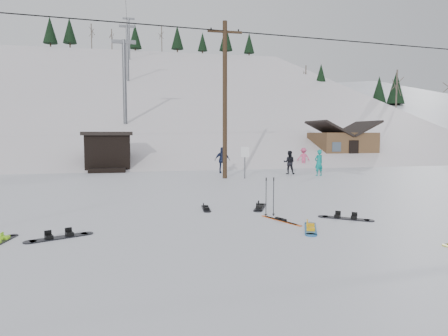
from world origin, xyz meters
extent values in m
plane|color=silver|center=(0.00, 0.00, 0.00)|extent=(200.00, 200.00, 0.00)
cube|color=silver|center=(0.00, 55.00, -12.00)|extent=(60.00, 85.24, 65.97)
cube|color=silver|center=(38.00, 50.00, -11.00)|extent=(45.66, 93.98, 54.59)
cylinder|color=#3A2819|center=(2.00, 14.00, 4.50)|extent=(0.26, 0.26, 9.00)
cube|color=#3A2819|center=(2.00, 14.00, 8.40)|extent=(2.00, 0.12, 0.12)
cylinder|color=black|center=(2.00, 14.00, 8.52)|extent=(0.08, 0.08, 0.12)
cylinder|color=#595B60|center=(3.10, 13.60, 0.90)|extent=(0.07, 0.07, 1.80)
cube|color=white|center=(3.10, 13.56, 1.55)|extent=(0.50, 0.04, 0.60)
cube|color=black|center=(-5.00, 21.00, 1.25)|extent=(3.00, 3.00, 2.50)
cube|color=black|center=(-5.00, 21.00, 2.62)|extent=(3.40, 3.40, 0.25)
cube|color=black|center=(-5.00, 19.20, 0.15)|extent=(2.40, 1.20, 0.30)
cylinder|color=#595B60|center=(-4.00, 30.00, 7.25)|extent=(0.36, 0.36, 8.00)
cube|color=#595B60|center=(-4.00, 30.00, 11.05)|extent=(2.20, 0.30, 0.30)
cylinder|color=#595B60|center=(-4.00, 50.00, 13.75)|extent=(0.36, 0.36, 8.00)
cube|color=#595B60|center=(-4.00, 50.00, 17.55)|extent=(2.20, 0.30, 0.30)
cylinder|color=#595B60|center=(-4.00, 70.00, 20.25)|extent=(0.36, 0.36, 8.00)
cube|color=#595B60|center=(-4.00, 70.00, 24.05)|extent=(2.20, 0.30, 0.30)
cube|color=brown|center=(15.00, 24.00, 1.35)|extent=(5.00, 4.00, 2.70)
cube|color=black|center=(13.65, 24.00, 3.05)|extent=(2.69, 4.40, 1.43)
cube|color=black|center=(16.35, 24.00, 3.05)|extent=(2.69, 4.40, 1.43)
cube|color=black|center=(15.00, 21.98, 1.10)|extent=(0.90, 0.06, 1.90)
cube|color=#1C6AB7|center=(1.57, 1.25, 0.01)|extent=(0.81, 1.35, 0.03)
cylinder|color=#1C6AB7|center=(1.83, 1.86, 0.01)|extent=(0.31, 0.31, 0.03)
cylinder|color=#1C6AB7|center=(1.30, 0.63, 0.01)|extent=(0.31, 0.31, 0.03)
cube|color=#F2A50C|center=(1.66, 1.47, 0.07)|extent=(0.27, 0.24, 0.09)
cube|color=#F2A50C|center=(1.47, 1.03, 0.07)|extent=(0.27, 0.24, 0.09)
cube|color=#C04C13|center=(1.17, 2.34, 0.01)|extent=(0.65, 1.48, 0.02)
cube|color=black|center=(1.17, 2.34, 0.06)|extent=(0.18, 0.29, 0.07)
cube|color=#C04C13|center=(1.12, 2.49, 0.01)|extent=(0.65, 1.48, 0.02)
cube|color=black|center=(1.12, 2.49, 0.06)|extent=(0.18, 0.29, 0.07)
cylinder|color=black|center=(0.92, 3.16, 0.60)|extent=(0.02, 0.02, 1.20)
cylinder|color=black|center=(0.92, 3.16, 0.06)|extent=(0.09, 0.09, 0.01)
cylinder|color=black|center=(0.92, 3.16, 1.18)|extent=(0.04, 0.04, 0.11)
cylinder|color=black|center=(1.17, 3.16, 0.60)|extent=(0.02, 0.02, 1.20)
cylinder|color=black|center=(1.17, 3.16, 0.06)|extent=(0.09, 0.09, 0.01)
cylinder|color=black|center=(1.17, 3.16, 1.18)|extent=(0.04, 0.04, 0.11)
cube|color=black|center=(-4.99, 1.75, 0.01)|extent=(1.38, 0.86, 0.03)
cylinder|color=black|center=(-4.36, 2.03, 0.01)|extent=(0.31, 0.31, 0.03)
cylinder|color=black|center=(-5.61, 1.46, 0.01)|extent=(0.31, 0.31, 0.03)
cube|color=black|center=(-4.76, 1.85, 0.07)|extent=(0.25, 0.27, 0.09)
cube|color=black|center=(-5.21, 1.64, 0.07)|extent=(0.25, 0.27, 0.09)
cube|color=black|center=(-0.72, 4.78, 0.01)|extent=(0.34, 1.11, 0.02)
cylinder|color=black|center=(-0.68, 5.32, 0.01)|extent=(0.25, 0.25, 0.02)
cylinder|color=black|center=(-0.77, 4.23, 0.01)|extent=(0.25, 0.25, 0.02)
cube|color=black|center=(-0.71, 4.98, 0.06)|extent=(0.19, 0.15, 0.07)
cube|color=black|center=(-0.74, 4.58, 0.06)|extent=(0.19, 0.15, 0.07)
cube|color=black|center=(-6.31, 1.67, 0.01)|extent=(0.48, 1.18, 0.02)
cylinder|color=black|center=(-6.20, 2.23, 0.01)|extent=(0.26, 0.26, 0.02)
cube|color=#8FE31A|center=(-6.27, 1.87, 0.06)|extent=(0.21, 0.17, 0.08)
cube|color=black|center=(3.19, 2.26, 0.01)|extent=(1.28, 1.09, 0.03)
cylinder|color=black|center=(3.73, 1.84, 0.01)|extent=(0.31, 0.31, 0.03)
cylinder|color=black|center=(2.65, 2.68, 0.01)|extent=(0.31, 0.31, 0.03)
cube|color=black|center=(3.39, 2.11, 0.07)|extent=(0.27, 0.28, 0.09)
cube|color=black|center=(3.00, 2.41, 0.07)|extent=(0.27, 0.28, 0.09)
cylinder|color=yellow|center=(4.02, -0.95, 0.01)|extent=(0.26, 0.26, 0.02)
cube|color=black|center=(1.18, 4.58, 0.01)|extent=(0.84, 1.35, 0.03)
cylinder|color=black|center=(1.46, 5.19, 0.01)|extent=(0.31, 0.31, 0.03)
cylinder|color=black|center=(0.90, 3.97, 0.01)|extent=(0.31, 0.31, 0.03)
cube|color=black|center=(1.28, 4.80, 0.07)|extent=(0.27, 0.24, 0.09)
cube|color=black|center=(1.08, 4.36, 0.07)|extent=(0.27, 0.24, 0.09)
imported|color=#0D847D|center=(8.00, 14.10, 0.81)|extent=(0.67, 0.52, 1.63)
imported|color=black|center=(6.59, 15.47, 0.76)|extent=(0.90, 0.81, 1.51)
imported|color=#D94C7B|center=(9.65, 20.18, 0.76)|extent=(1.07, 0.74, 1.51)
imported|color=#171F3B|center=(2.48, 16.94, 0.86)|extent=(1.09, 0.71, 1.72)
camera|label=1|loc=(-3.06, -8.73, 2.62)|focal=32.00mm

